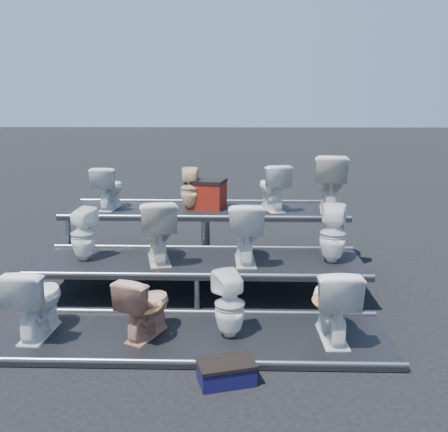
{
  "coord_description": "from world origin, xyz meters",
  "views": [
    {
      "loc": [
        0.48,
        -6.14,
        2.5
      ],
      "look_at": [
        0.31,
        0.1,
        1.03
      ],
      "focal_mm": 40.0,
      "sensor_mm": 36.0,
      "label": 1
    }
  ],
  "objects_px": {
    "step_stool": "(226,373)",
    "toilet_7": "(333,234)",
    "toilet_3": "(333,302)",
    "toilet_5": "(158,230)",
    "red_crate": "(206,195)",
    "toilet_0": "(36,300)",
    "toilet_2": "(230,305)",
    "toilet_9": "(190,189)",
    "toilet_4": "(83,234)",
    "toilet_10": "(272,187)",
    "toilet_6": "(245,232)",
    "toilet_1": "(145,305)",
    "toilet_11": "(330,182)",
    "toilet_8": "(109,187)"
  },
  "relations": [
    {
      "from": "toilet_2",
      "to": "toilet_9",
      "type": "distance_m",
      "value": 2.79
    },
    {
      "from": "toilet_3",
      "to": "toilet_9",
      "type": "bearing_deg",
      "value": -58.03
    },
    {
      "from": "toilet_0",
      "to": "toilet_5",
      "type": "bearing_deg",
      "value": -126.76
    },
    {
      "from": "toilet_5",
      "to": "toilet_8",
      "type": "relative_size",
      "value": 1.25
    },
    {
      "from": "step_stool",
      "to": "toilet_7",
      "type": "bearing_deg",
      "value": 41.85
    },
    {
      "from": "toilet_4",
      "to": "toilet_7",
      "type": "bearing_deg",
      "value": -157.8
    },
    {
      "from": "toilet_4",
      "to": "step_stool",
      "type": "distance_m",
      "value": 2.91
    },
    {
      "from": "toilet_7",
      "to": "toilet_9",
      "type": "height_order",
      "value": "toilet_9"
    },
    {
      "from": "toilet_3",
      "to": "toilet_5",
      "type": "height_order",
      "value": "toilet_5"
    },
    {
      "from": "toilet_3",
      "to": "red_crate",
      "type": "relative_size",
      "value": 1.46
    },
    {
      "from": "red_crate",
      "to": "toilet_0",
      "type": "bearing_deg",
      "value": -107.69
    },
    {
      "from": "step_stool",
      "to": "toilet_11",
      "type": "bearing_deg",
      "value": 50.37
    },
    {
      "from": "toilet_10",
      "to": "red_crate",
      "type": "relative_size",
      "value": 1.29
    },
    {
      "from": "toilet_0",
      "to": "toilet_10",
      "type": "relative_size",
      "value": 1.09
    },
    {
      "from": "toilet_7",
      "to": "toilet_8",
      "type": "height_order",
      "value": "toilet_8"
    },
    {
      "from": "red_crate",
      "to": "toilet_7",
      "type": "bearing_deg",
      "value": -26.16
    },
    {
      "from": "toilet_0",
      "to": "toilet_1",
      "type": "bearing_deg",
      "value": -176.78
    },
    {
      "from": "step_stool",
      "to": "toilet_4",
      "type": "bearing_deg",
      "value": 116.08
    },
    {
      "from": "toilet_10",
      "to": "red_crate",
      "type": "xyz_separation_m",
      "value": [
        -1.01,
        0.1,
        -0.15
      ]
    },
    {
      "from": "toilet_5",
      "to": "toilet_8",
      "type": "distance_m",
      "value": 1.64
    },
    {
      "from": "toilet_0",
      "to": "toilet_1",
      "type": "relative_size",
      "value": 1.14
    },
    {
      "from": "toilet_9",
      "to": "toilet_7",
      "type": "bearing_deg",
      "value": 144.11
    },
    {
      "from": "toilet_7",
      "to": "step_stool",
      "type": "distance_m",
      "value": 2.58
    },
    {
      "from": "toilet_3",
      "to": "toilet_4",
      "type": "height_order",
      "value": "toilet_4"
    },
    {
      "from": "toilet_2",
      "to": "toilet_0",
      "type": "bearing_deg",
      "value": -24.59
    },
    {
      "from": "toilet_3",
      "to": "toilet_5",
      "type": "xyz_separation_m",
      "value": [
        -2.01,
        1.3,
        0.41
      ]
    },
    {
      "from": "toilet_3",
      "to": "toilet_5",
      "type": "bearing_deg",
      "value": -34.31
    },
    {
      "from": "toilet_8",
      "to": "toilet_9",
      "type": "bearing_deg",
      "value": -173.77
    },
    {
      "from": "toilet_9",
      "to": "toilet_0",
      "type": "bearing_deg",
      "value": 59.84
    },
    {
      "from": "toilet_5",
      "to": "toilet_9",
      "type": "height_order",
      "value": "toilet_9"
    },
    {
      "from": "toilet_2",
      "to": "toilet_7",
      "type": "relative_size",
      "value": 0.95
    },
    {
      "from": "toilet_6",
      "to": "toilet_2",
      "type": "bearing_deg",
      "value": 79.9
    },
    {
      "from": "toilet_4",
      "to": "toilet_7",
      "type": "distance_m",
      "value": 3.21
    },
    {
      "from": "toilet_6",
      "to": "toilet_10",
      "type": "xyz_separation_m",
      "value": [
        0.43,
        1.3,
        0.36
      ]
    },
    {
      "from": "toilet_0",
      "to": "step_stool",
      "type": "height_order",
      "value": "toilet_0"
    },
    {
      "from": "toilet_7",
      "to": "toilet_1",
      "type": "bearing_deg",
      "value": 42.69
    },
    {
      "from": "toilet_2",
      "to": "toilet_10",
      "type": "distance_m",
      "value": 2.79
    },
    {
      "from": "toilet_2",
      "to": "toilet_6",
      "type": "relative_size",
      "value": 0.89
    },
    {
      "from": "toilet_0",
      "to": "toilet_9",
      "type": "distance_m",
      "value": 3.04
    },
    {
      "from": "toilet_1",
      "to": "toilet_11",
      "type": "distance_m",
      "value": 3.61
    },
    {
      "from": "toilet_8",
      "to": "toilet_3",
      "type": "bearing_deg",
      "value": 144.88
    },
    {
      "from": "toilet_2",
      "to": "toilet_3",
      "type": "distance_m",
      "value": 1.07
    },
    {
      "from": "toilet_4",
      "to": "red_crate",
      "type": "height_order",
      "value": "red_crate"
    },
    {
      "from": "toilet_2",
      "to": "toilet_8",
      "type": "distance_m",
      "value": 3.3
    },
    {
      "from": "toilet_9",
      "to": "toilet_3",
      "type": "bearing_deg",
      "value": 121.37
    },
    {
      "from": "toilet_4",
      "to": "toilet_10",
      "type": "xyz_separation_m",
      "value": [
        2.52,
        1.3,
        0.41
      ]
    },
    {
      "from": "toilet_5",
      "to": "toilet_6",
      "type": "relative_size",
      "value": 1.03
    },
    {
      "from": "toilet_0",
      "to": "toilet_11",
      "type": "height_order",
      "value": "toilet_11"
    },
    {
      "from": "toilet_4",
      "to": "toilet_10",
      "type": "distance_m",
      "value": 2.86
    },
    {
      "from": "toilet_10",
      "to": "toilet_11",
      "type": "relative_size",
      "value": 0.82
    }
  ]
}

